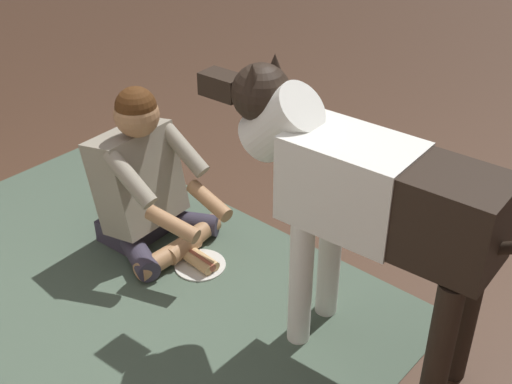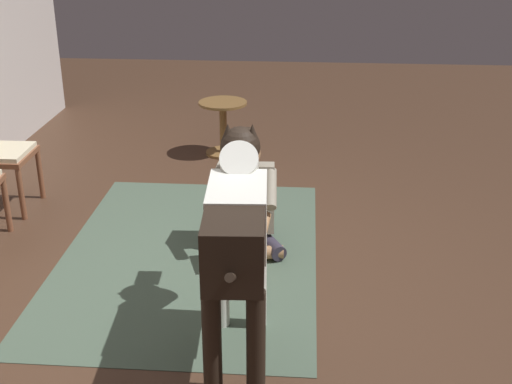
% 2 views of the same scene
% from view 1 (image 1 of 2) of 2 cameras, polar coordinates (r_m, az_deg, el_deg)
% --- Properties ---
extents(ground_plane, '(13.13, 13.13, 0.00)m').
position_cam_1_polar(ground_plane, '(3.14, -5.49, -7.78)').
color(ground_plane, '#452D1F').
extents(area_rug, '(2.55, 1.76, 0.01)m').
position_cam_1_polar(area_rug, '(3.14, -12.27, -8.34)').
color(area_rug, '#475949').
rests_on(area_rug, ground).
extents(person_sitting_on_floor, '(0.67, 0.58, 0.84)m').
position_cam_1_polar(person_sitting_on_floor, '(3.24, -9.55, 0.74)').
color(person_sitting_on_floor, '#34303F').
rests_on(person_sitting_on_floor, ground).
extents(large_dog, '(1.42, 0.35, 1.14)m').
position_cam_1_polar(large_dog, '(2.42, 9.20, -0.24)').
color(large_dog, silver).
rests_on(large_dog, ground).
extents(hot_dog_on_plate, '(0.25, 0.25, 0.06)m').
position_cam_1_polar(hot_dog_on_plate, '(3.22, -4.84, -6.04)').
color(hot_dog_on_plate, silver).
rests_on(hot_dog_on_plate, ground).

